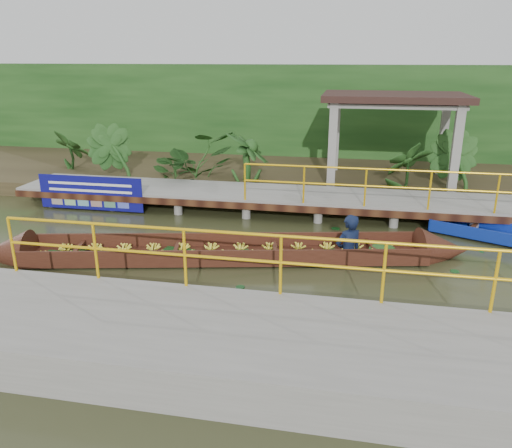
# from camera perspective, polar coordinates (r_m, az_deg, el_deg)

# --- Properties ---
(ground) EXTENTS (80.00, 80.00, 0.00)m
(ground) POSITION_cam_1_polar(r_m,az_deg,el_deg) (11.32, 0.98, -3.77)
(ground) COLOR #2D3219
(ground) RESTS_ON ground
(land_strip) EXTENTS (30.00, 8.00, 0.45)m
(land_strip) POSITION_cam_1_polar(r_m,az_deg,el_deg) (18.36, 5.11, 5.71)
(land_strip) COLOR #312918
(land_strip) RESTS_ON ground
(far_dock) EXTENTS (16.00, 2.06, 1.66)m
(far_dock) POSITION_cam_1_polar(r_m,az_deg,el_deg) (14.37, 3.46, 3.13)
(far_dock) COLOR gray
(far_dock) RESTS_ON ground
(near_dock) EXTENTS (18.00, 2.40, 1.73)m
(near_dock) POSITION_cam_1_polar(r_m,az_deg,el_deg) (7.35, 2.99, -14.47)
(near_dock) COLOR gray
(near_dock) RESTS_ON ground
(pavilion) EXTENTS (4.40, 3.00, 3.00)m
(pavilion) POSITION_cam_1_polar(r_m,az_deg,el_deg) (16.71, 15.46, 12.86)
(pavilion) COLOR gray
(pavilion) RESTS_ON ground
(foliage_backdrop) EXTENTS (30.00, 0.80, 4.00)m
(foliage_backdrop) POSITION_cam_1_polar(r_m,az_deg,el_deg) (20.51, 6.02, 12.08)
(foliage_backdrop) COLOR #153A12
(foliage_backdrop) RESTS_ON ground
(vendor_boat) EXTENTS (10.89, 3.30, 2.30)m
(vendor_boat) POSITION_cam_1_polar(r_m,az_deg,el_deg) (11.16, -1.67, -2.76)
(vendor_boat) COLOR #33160D
(vendor_boat) RESTS_ON ground
(blue_banner) EXTENTS (3.19, 0.04, 1.00)m
(blue_banner) POSITION_cam_1_polar(r_m,az_deg,el_deg) (15.23, -18.38, 3.40)
(blue_banner) COLOR navy
(blue_banner) RESTS_ON ground
(tropical_plants) EXTENTS (14.35, 1.35, 1.68)m
(tropical_plants) POSITION_cam_1_polar(r_m,az_deg,el_deg) (16.29, -1.82, 7.95)
(tropical_plants) COLOR #153A12
(tropical_plants) RESTS_ON ground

